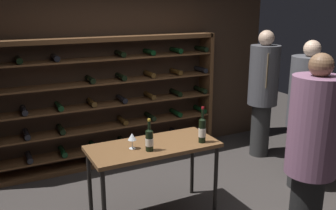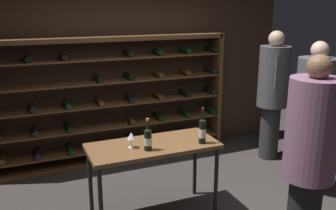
# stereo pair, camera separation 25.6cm
# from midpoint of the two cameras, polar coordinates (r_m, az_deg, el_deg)

# --- Properties ---
(back_wall) EXTENTS (4.94, 0.10, 2.71)m
(back_wall) POSITION_cam_midpoint_polar(r_m,az_deg,el_deg) (5.46, -8.53, 5.87)
(back_wall) COLOR #3D2B1E
(back_wall) RESTS_ON ground
(wine_rack) EXTENTS (3.34, 0.32, 1.82)m
(wine_rack) POSITION_cam_midpoint_polar(r_m,az_deg,el_deg) (5.27, -10.71, 0.33)
(wine_rack) COLOR brown
(wine_rack) RESTS_ON ground
(tasting_table) EXTENTS (1.35, 0.60, 0.83)m
(tasting_table) POSITION_cam_midpoint_polar(r_m,az_deg,el_deg) (3.87, -4.21, -7.34)
(tasting_table) COLOR brown
(tasting_table) RESTS_ON ground
(person_guest_blue_shirt) EXTENTS (0.44, 0.44, 1.84)m
(person_guest_blue_shirt) POSITION_cam_midpoint_polar(r_m,az_deg,el_deg) (4.68, 19.16, -0.65)
(person_guest_blue_shirt) COLOR #292929
(person_guest_blue_shirt) RESTS_ON ground
(person_guest_plum_blouse) EXTENTS (0.43, 0.43, 1.89)m
(person_guest_plum_blouse) POSITION_cam_midpoint_polar(r_m,az_deg,el_deg) (5.56, 13.23, 2.50)
(person_guest_plum_blouse) COLOR #2E2E2E
(person_guest_plum_blouse) RESTS_ON ground
(person_bystander_dark_jacket) EXTENTS (0.44, 0.44, 1.86)m
(person_bystander_dark_jacket) POSITION_cam_midpoint_polar(r_m,az_deg,el_deg) (3.39, 19.40, -6.48)
(person_bystander_dark_jacket) COLOR black
(person_bystander_dark_jacket) RESTS_ON ground
(wine_bottle_green_slim) EXTENTS (0.08, 0.08, 0.39)m
(wine_bottle_green_slim) POSITION_cam_midpoint_polar(r_m,az_deg,el_deg) (3.85, 3.43, -3.87)
(wine_bottle_green_slim) COLOR black
(wine_bottle_green_slim) RESTS_ON tasting_table
(wine_bottle_gold_foil) EXTENTS (0.08, 0.08, 0.33)m
(wine_bottle_gold_foil) POSITION_cam_midpoint_polar(r_m,az_deg,el_deg) (3.65, -4.93, -5.36)
(wine_bottle_gold_foil) COLOR black
(wine_bottle_gold_foil) RESTS_ON tasting_table
(wine_glass_stemmed_center) EXTENTS (0.09, 0.09, 0.16)m
(wine_glass_stemmed_center) POSITION_cam_midpoint_polar(r_m,az_deg,el_deg) (3.71, -7.57, -5.00)
(wine_glass_stemmed_center) COLOR silver
(wine_glass_stemmed_center) RESTS_ON tasting_table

